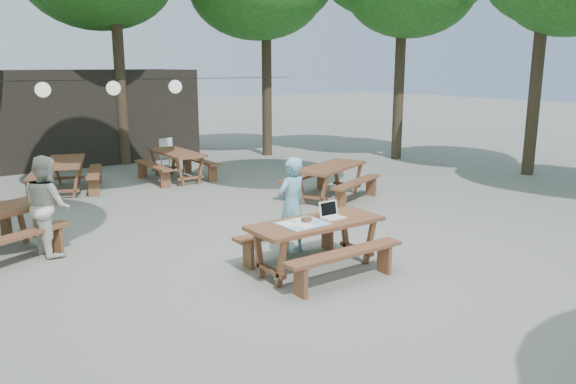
% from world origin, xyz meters
% --- Properties ---
extents(ground, '(80.00, 80.00, 0.00)m').
position_xyz_m(ground, '(0.00, 0.00, 0.00)').
color(ground, slate).
rests_on(ground, ground).
extents(pavilion, '(6.00, 3.00, 2.80)m').
position_xyz_m(pavilion, '(0.50, 10.50, 1.40)').
color(pavilion, black).
rests_on(pavilion, ground).
extents(main_picnic_table, '(2.00, 1.58, 0.75)m').
position_xyz_m(main_picnic_table, '(0.15, -1.50, 0.39)').
color(main_picnic_table, brown).
rests_on(main_picnic_table, ground).
extents(picnic_table_ne, '(2.35, 2.17, 0.75)m').
position_xyz_m(picnic_table_ne, '(3.23, 1.90, 0.39)').
color(picnic_table_ne, brown).
rests_on(picnic_table_ne, ground).
extents(picnic_table_far_w, '(2.11, 2.31, 0.75)m').
position_xyz_m(picnic_table_far_w, '(-1.46, 6.05, 0.39)').
color(picnic_table_far_w, brown).
rests_on(picnic_table_far_w, ground).
extents(picnic_table_far_e, '(1.59, 2.00, 0.75)m').
position_xyz_m(picnic_table_far_e, '(1.27, 5.84, 0.39)').
color(picnic_table_far_e, brown).
rests_on(picnic_table_far_e, ground).
extents(woman, '(0.62, 0.47, 1.55)m').
position_xyz_m(woman, '(0.33, -0.64, 0.78)').
color(woman, '#6FAECB').
rests_on(woman, ground).
extents(second_person, '(0.73, 0.87, 1.59)m').
position_xyz_m(second_person, '(-2.83, 1.53, 0.79)').
color(second_person, silver).
rests_on(second_person, ground).
extents(plastic_chair, '(0.53, 0.53, 0.90)m').
position_xyz_m(plastic_chair, '(1.71, 7.26, 0.26)').
color(plastic_chair, white).
rests_on(plastic_chair, ground).
extents(laptop, '(0.33, 0.26, 0.24)m').
position_xyz_m(laptop, '(0.45, -1.48, 0.81)').
color(laptop, white).
rests_on(laptop, main_picnic_table).
extents(tabletop_clutter, '(0.67, 0.57, 0.08)m').
position_xyz_m(tabletop_clutter, '(-0.08, -1.50, 0.76)').
color(tabletop_clutter, '#3885C2').
rests_on(tabletop_clutter, main_picnic_table).
extents(paper_lanterns, '(9.00, 0.34, 0.38)m').
position_xyz_m(paper_lanterns, '(-0.19, 6.00, 2.40)').
color(paper_lanterns, black).
rests_on(paper_lanterns, ground).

